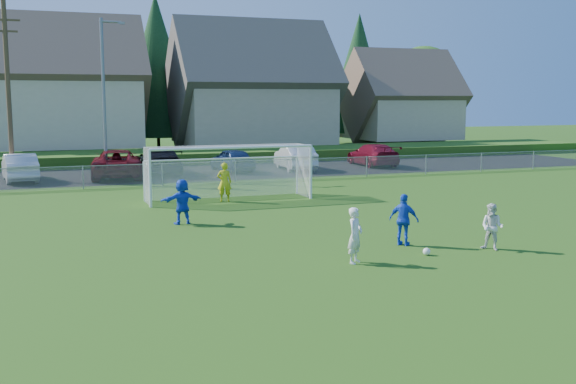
% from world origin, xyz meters
% --- Properties ---
extents(ground, '(160.00, 160.00, 0.00)m').
position_xyz_m(ground, '(0.00, 0.00, 0.00)').
color(ground, '#193D0C').
rests_on(ground, ground).
extents(asphalt_lot, '(60.00, 60.00, 0.00)m').
position_xyz_m(asphalt_lot, '(0.00, 27.50, 0.01)').
color(asphalt_lot, black).
rests_on(asphalt_lot, ground).
extents(grass_embankment, '(70.00, 6.00, 0.80)m').
position_xyz_m(grass_embankment, '(0.00, 35.00, 0.40)').
color(grass_embankment, '#1E420F').
rests_on(grass_embankment, ground).
extents(soccer_ball, '(0.22, 0.22, 0.22)m').
position_xyz_m(soccer_ball, '(2.66, 3.37, 0.11)').
color(soccer_ball, white).
rests_on(soccer_ball, ground).
extents(player_white_a, '(0.68, 0.66, 1.58)m').
position_xyz_m(player_white_a, '(0.27, 3.24, 0.79)').
color(player_white_a, silver).
rests_on(player_white_a, ground).
extents(player_white_b, '(0.83, 0.87, 1.42)m').
position_xyz_m(player_white_b, '(4.89, 3.30, 0.71)').
color(player_white_b, silver).
rests_on(player_white_b, ground).
extents(player_blue_a, '(0.92, 0.98, 1.63)m').
position_xyz_m(player_blue_a, '(2.70, 4.80, 0.81)').
color(player_blue_a, blue).
rests_on(player_blue_a, ground).
extents(player_blue_b, '(1.60, 0.69, 1.67)m').
position_xyz_m(player_blue_b, '(-3.12, 10.77, 0.83)').
color(player_blue_b, blue).
rests_on(player_blue_b, ground).
extents(goalkeeper, '(0.72, 0.56, 1.76)m').
position_xyz_m(goalkeeper, '(-0.30, 15.50, 0.88)').
color(goalkeeper, gold).
rests_on(goalkeeper, ground).
extents(car_b, '(2.16, 4.86, 1.55)m').
position_xyz_m(car_b, '(-9.12, 26.62, 0.78)').
color(car_b, silver).
rests_on(car_b, ground).
extents(car_c, '(3.34, 6.18, 1.65)m').
position_xyz_m(car_c, '(-3.87, 26.45, 0.82)').
color(car_c, '#640B10').
rests_on(car_c, ground).
extents(car_d, '(2.45, 5.65, 1.62)m').
position_xyz_m(car_d, '(-1.18, 27.79, 0.81)').
color(car_d, black).
rests_on(car_d, ground).
extents(car_e, '(2.20, 4.47, 1.46)m').
position_xyz_m(car_e, '(3.33, 27.54, 0.73)').
color(car_e, navy).
rests_on(car_e, ground).
extents(car_f, '(2.15, 5.03, 1.61)m').
position_xyz_m(car_f, '(7.42, 27.11, 0.81)').
color(car_f, silver).
rests_on(car_f, ground).
extents(car_g, '(2.37, 5.30, 1.51)m').
position_xyz_m(car_g, '(13.31, 27.70, 0.75)').
color(car_g, maroon).
rests_on(car_g, ground).
extents(soccer_goal, '(7.42, 1.90, 2.50)m').
position_xyz_m(soccer_goal, '(0.00, 16.05, 1.63)').
color(soccer_goal, white).
rests_on(soccer_goal, ground).
extents(chainlink_fence, '(52.06, 0.06, 1.20)m').
position_xyz_m(chainlink_fence, '(0.00, 22.00, 0.63)').
color(chainlink_fence, gray).
rests_on(chainlink_fence, ground).
extents(streetlight, '(1.38, 0.18, 9.00)m').
position_xyz_m(streetlight, '(-4.45, 26.00, 4.84)').
color(streetlight, slate).
rests_on(streetlight, ground).
extents(utility_pole, '(1.60, 0.26, 10.00)m').
position_xyz_m(utility_pole, '(-9.50, 27.00, 5.15)').
color(utility_pole, '#473321').
rests_on(utility_pole, ground).
extents(houses_row, '(53.90, 11.45, 13.27)m').
position_xyz_m(houses_row, '(1.97, 42.46, 7.33)').
color(houses_row, tan).
rests_on(houses_row, ground).
extents(tree_row, '(65.98, 12.36, 13.80)m').
position_xyz_m(tree_row, '(1.04, 48.74, 6.91)').
color(tree_row, '#382616').
rests_on(tree_row, ground).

